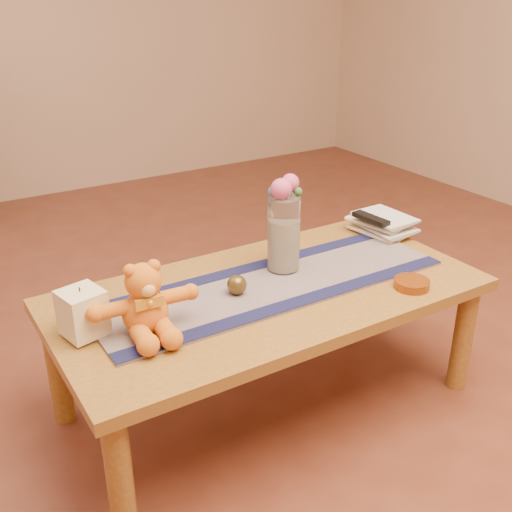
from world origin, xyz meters
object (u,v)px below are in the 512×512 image
bronze_ball (237,285)px  amber_dish (412,284)px  glass_vase (284,234)px  book_bottom (368,236)px  tv_remote (371,218)px  pillar_candle (83,312)px  teddy_bear (144,299)px

bronze_ball → amber_dish: bronze_ball is taller
amber_dish → glass_vase: bearing=131.1°
book_bottom → glass_vase: bearing=-179.1°
glass_vase → tv_remote: glass_vase is taller
glass_vase → pillar_candle: bearing=-175.7°
tv_remote → teddy_bear: bearing=-174.2°
pillar_candle → glass_vase: size_ratio=0.51×
teddy_bear → glass_vase: (0.56, 0.13, 0.03)m
book_bottom → pillar_candle: bearing=178.1°
glass_vase → amber_dish: 0.45m
pillar_candle → book_bottom: 1.17m
glass_vase → tv_remote: size_ratio=1.62×
glass_vase → amber_dish: glass_vase is taller
teddy_bear → bronze_ball: (0.33, 0.06, -0.07)m
bronze_ball → book_bottom: 0.69m
pillar_candle → amber_dish: size_ratio=1.15×
teddy_bear → pillar_candle: size_ratio=2.26×
pillar_candle → glass_vase: bearing=4.3°
pillar_candle → tv_remote: size_ratio=0.83×
bronze_ball → pillar_candle: bearing=177.4°
tv_remote → amber_dish: (-0.16, -0.39, -0.07)m
bronze_ball → amber_dish: 0.57m
amber_dish → book_bottom: bearing=68.2°
book_bottom → amber_dish: 0.43m
glass_vase → bronze_ball: (-0.23, -0.08, -0.10)m
bronze_ball → book_bottom: (0.67, 0.14, -0.03)m
book_bottom → amber_dish: amber_dish is taller
pillar_candle → amber_dish: (1.00, -0.27, -0.06)m
glass_vase → tv_remote: bearing=7.5°
glass_vase → book_bottom: 0.47m
bronze_ball → tv_remote: size_ratio=0.40×
teddy_bear → amber_dish: bearing=-8.9°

